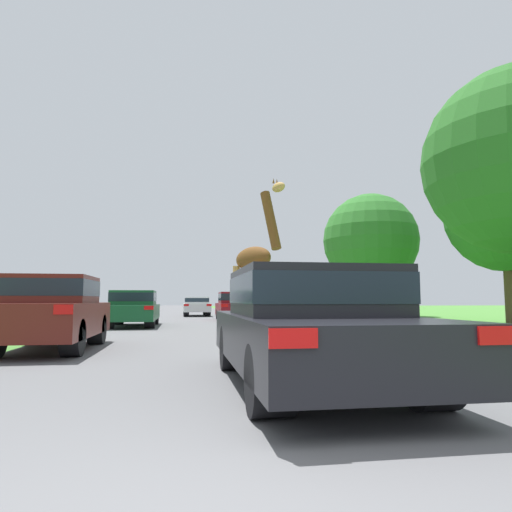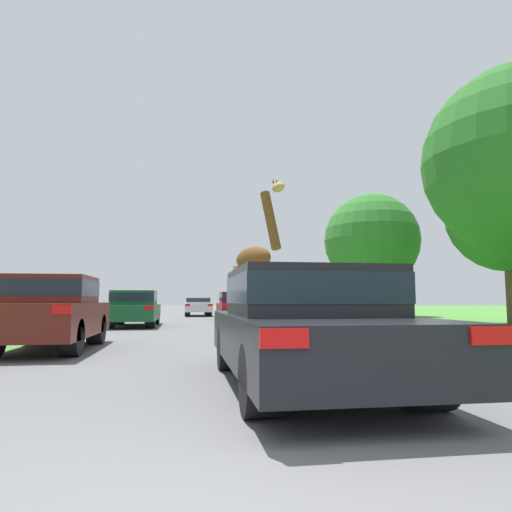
{
  "view_description": "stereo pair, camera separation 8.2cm",
  "coord_description": "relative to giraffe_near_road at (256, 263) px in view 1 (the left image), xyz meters",
  "views": [
    {
      "loc": [
        -0.3,
        -1.95,
        1.06
      ],
      "look_at": [
        2.1,
        12.73,
        2.5
      ],
      "focal_mm": 32.0,
      "sensor_mm": 36.0,
      "label": 1
    },
    {
      "loc": [
        -0.22,
        -1.96,
        1.06
      ],
      "look_at": [
        2.1,
        12.73,
        2.5
      ],
      "focal_mm": 32.0,
      "sensor_mm": 36.0,
      "label": 2
    }
  ],
  "objects": [
    {
      "name": "giraffe_near_road",
      "position": [
        0.0,
        0.0,
        0.0
      ],
      "size": [
        1.5,
        2.5,
        4.82
      ],
      "rotation": [
        0.0,
        0.0,
        -2.69
      ],
      "color": "tan",
      "rests_on": "ground"
    },
    {
      "name": "road",
      "position": [
        -2.06,
        17.41,
        -2.25
      ],
      "size": [
        7.68,
        120.0,
        0.0
      ],
      "color": "#5B5B5E",
      "rests_on": "ground"
    },
    {
      "name": "tree_centre_back",
      "position": [
        7.76,
        8.75,
        2.01
      ],
      "size": [
        5.1,
        5.1,
        6.83
      ],
      "color": "brown",
      "rests_on": "ground"
    },
    {
      "name": "tree_left_edge",
      "position": [
        10.86,
        14.05,
        2.23
      ],
      "size": [
        4.22,
        4.22,
        6.65
      ],
      "color": "brown",
      "rests_on": "ground"
    },
    {
      "name": "car_queue_right",
      "position": [
        -4.26,
        4.56,
        -1.49
      ],
      "size": [
        1.86,
        4.71,
        1.43
      ],
      "color": "#144C28",
      "rests_on": "ground"
    },
    {
      "name": "tree_mid_field",
      "position": [
        11.94,
        3.48,
        2.71
      ],
      "size": [
        5.36,
        5.36,
        7.66
      ],
      "color": "brown",
      "rests_on": "ground"
    },
    {
      "name": "car_verge_right",
      "position": [
        0.51,
        9.83,
        -1.49
      ],
      "size": [
        1.9,
        3.96,
        1.48
      ],
      "color": "maroon",
      "rests_on": "ground"
    },
    {
      "name": "car_lead_maroon",
      "position": [
        -0.76,
        -8.94,
        -1.48
      ],
      "size": [
        1.99,
        4.81,
        1.45
      ],
      "color": "black",
      "rests_on": "ground"
    },
    {
      "name": "car_far_ahead",
      "position": [
        -5.07,
        -4.2,
        -1.42
      ],
      "size": [
        1.77,
        4.16,
        1.57
      ],
      "color": "#561914",
      "rests_on": "ground"
    },
    {
      "name": "car_queue_left",
      "position": [
        -1.35,
        16.54,
        -1.56
      ],
      "size": [
        1.72,
        4.74,
        1.25
      ],
      "color": "silver",
      "rests_on": "ground"
    }
  ]
}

